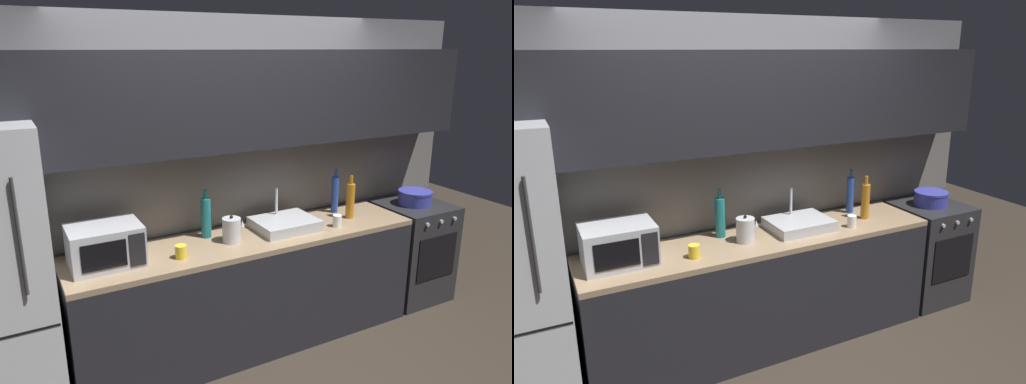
# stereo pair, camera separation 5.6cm
# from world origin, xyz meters

# --- Properties ---
(back_wall) EXTENTS (4.45, 0.44, 2.50)m
(back_wall) POSITION_xyz_m (0.00, 1.20, 1.55)
(back_wall) COLOR slate
(back_wall) RESTS_ON ground
(counter_run) EXTENTS (2.71, 0.60, 0.90)m
(counter_run) POSITION_xyz_m (0.00, 0.90, 0.45)
(counter_run) COLOR black
(counter_run) RESTS_ON ground
(oven_range) EXTENTS (0.60, 0.62, 0.90)m
(oven_range) POSITION_xyz_m (1.69, 0.90, 0.45)
(oven_range) COLOR #232326
(oven_range) RESTS_ON ground
(microwave) EXTENTS (0.46, 0.35, 0.27)m
(microwave) POSITION_xyz_m (-1.05, 0.92, 1.04)
(microwave) COLOR #A8AAAF
(microwave) RESTS_ON counter_run
(sink_basin) EXTENTS (0.48, 0.38, 0.30)m
(sink_basin) POSITION_xyz_m (0.32, 0.93, 0.94)
(sink_basin) COLOR #ADAFB5
(sink_basin) RESTS_ON counter_run
(kettle) EXTENTS (0.17, 0.14, 0.20)m
(kettle) POSITION_xyz_m (-0.16, 0.88, 0.99)
(kettle) COLOR #B7BABF
(kettle) RESTS_ON counter_run
(wine_bottle_blue) EXTENTS (0.06, 0.06, 0.38)m
(wine_bottle_blue) POSITION_xyz_m (0.91, 1.07, 1.06)
(wine_bottle_blue) COLOR #234299
(wine_bottle_blue) RESTS_ON counter_run
(wine_bottle_teal) EXTENTS (0.08, 0.08, 0.37)m
(wine_bottle_teal) POSITION_xyz_m (-0.29, 1.06, 1.06)
(wine_bottle_teal) COLOR #19666B
(wine_bottle_teal) RESTS_ON counter_run
(wine_bottle_amber) EXTENTS (0.07, 0.07, 0.36)m
(wine_bottle_amber) POSITION_xyz_m (0.93, 0.89, 1.05)
(wine_bottle_amber) COLOR #B27019
(wine_bottle_amber) RESTS_ON counter_run
(mug_yellow) EXTENTS (0.08, 0.08, 0.09)m
(mug_yellow) POSITION_xyz_m (-0.59, 0.78, 0.95)
(mug_yellow) COLOR gold
(mug_yellow) RESTS_ON counter_run
(mug_white) EXTENTS (0.07, 0.07, 0.09)m
(mug_white) POSITION_xyz_m (0.71, 0.77, 0.95)
(mug_white) COLOR silver
(mug_white) RESTS_ON counter_run
(cooking_pot) EXTENTS (0.30, 0.30, 0.13)m
(cooking_pot) POSITION_xyz_m (1.68, 0.90, 0.96)
(cooking_pot) COLOR #333899
(cooking_pot) RESTS_ON oven_range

